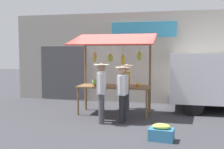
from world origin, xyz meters
TOP-DOWN VIEW (x-y plane):
  - ground_plane at (0.00, 0.00)m, footprint 40.00×40.00m
  - street_backdrop at (0.04, -2.20)m, footprint 9.00×0.30m
  - market_stall at (0.00, -0.02)m, footprint 2.50×1.46m
  - vendor_with_sunhat at (-0.28, -0.75)m, footprint 0.39×0.66m
  - shopper_with_shopping_bag at (-0.44, 0.94)m, footprint 0.40×0.67m
  - shopper_in_striped_shirt at (0.11, 1.11)m, footprint 0.42×0.68m
  - produce_crate_near at (-1.55, 2.30)m, footprint 0.56×0.40m

SIDE VIEW (x-z plane):
  - ground_plane at x=0.00m, z-range 0.00..0.00m
  - produce_crate_near at x=-1.55m, z-range -0.02..0.35m
  - vendor_with_sunhat at x=-0.28m, z-range 0.12..1.64m
  - shopper_with_shopping_bag at x=-0.44m, z-range 0.13..1.67m
  - shopper_in_striped_shirt at x=0.11m, z-range 0.14..1.76m
  - market_stall at x=0.00m, z-range 0.29..2.79m
  - street_backdrop at x=0.04m, z-range 0.00..3.40m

